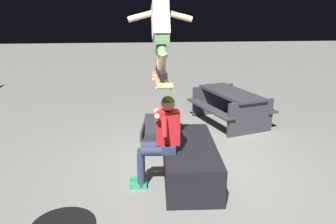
% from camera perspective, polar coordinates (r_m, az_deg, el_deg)
% --- Properties ---
extents(ground_plane, '(40.00, 40.00, 0.00)m').
position_cam_1_polar(ground_plane, '(5.72, 3.69, -9.81)').
color(ground_plane, gray).
extents(ledge_box_main, '(1.89, 0.88, 0.55)m').
position_cam_1_polar(ledge_box_main, '(5.43, 3.58, -8.07)').
color(ledge_box_main, black).
rests_on(ledge_box_main, ground).
extents(person_sitting_on_ledge, '(0.59, 0.76, 1.39)m').
position_cam_1_polar(person_sitting_on_ledge, '(4.99, -1.28, -4.04)').
color(person_sitting_on_ledge, '#2D3856').
rests_on(person_sitting_on_ledge, ground).
extents(skateboard, '(1.03, 0.24, 0.13)m').
position_cam_1_polar(skateboard, '(4.82, -1.11, 5.30)').
color(skateboard, '#AD8451').
extents(skater_airborne, '(0.62, 0.89, 1.12)m').
position_cam_1_polar(skater_airborne, '(4.78, -1.24, 13.53)').
color(skater_airborne, black).
extents(kicker_ramp, '(1.10, 0.91, 0.39)m').
position_cam_1_polar(kicker_ramp, '(7.24, -1.11, -3.19)').
color(kicker_ramp, '#28282D').
rests_on(kicker_ramp, ground).
extents(picnic_table_back, '(2.03, 1.81, 0.75)m').
position_cam_1_polar(picnic_table_back, '(7.91, 10.31, 1.63)').
color(picnic_table_back, '#38383D').
rests_on(picnic_table_back, ground).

